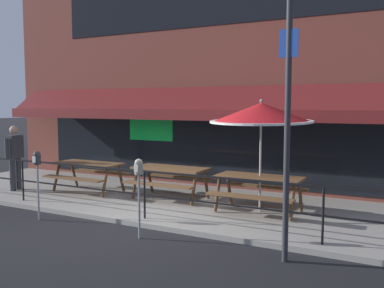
% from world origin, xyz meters
% --- Properties ---
extents(ground_plane, '(120.00, 120.00, 0.00)m').
position_xyz_m(ground_plane, '(0.00, 0.00, 0.00)').
color(ground_plane, black).
extents(patio_deck, '(15.00, 4.00, 0.10)m').
position_xyz_m(patio_deck, '(0.00, 2.00, 0.05)').
color(patio_deck, '#9E998E').
rests_on(patio_deck, ground).
extents(restaurant_building, '(15.00, 1.60, 7.40)m').
position_xyz_m(restaurant_building, '(-0.00, 4.22, 3.67)').
color(restaurant_building, brown).
rests_on(restaurant_building, ground).
extents(patio_railing, '(13.84, 0.04, 0.97)m').
position_xyz_m(patio_railing, '(0.00, 0.30, 0.80)').
color(patio_railing, black).
rests_on(patio_railing, patio_deck).
extents(picnic_table_left, '(1.80, 1.42, 0.76)m').
position_xyz_m(picnic_table_left, '(-2.76, 1.79, 0.71)').
color(picnic_table_left, brown).
rests_on(picnic_table_left, patio_deck).
extents(picnic_table_centre, '(1.80, 1.42, 0.76)m').
position_xyz_m(picnic_table_centre, '(-0.46, 2.08, 0.71)').
color(picnic_table_centre, brown).
rests_on(picnic_table_centre, patio_deck).
extents(picnic_table_right, '(1.80, 1.42, 0.76)m').
position_xyz_m(picnic_table_right, '(1.84, 1.83, 0.71)').
color(picnic_table_right, brown).
rests_on(picnic_table_right, patio_deck).
extents(patio_umbrella_right, '(2.14, 2.14, 2.38)m').
position_xyz_m(patio_umbrella_right, '(1.84, 1.92, 2.18)').
color(patio_umbrella_right, '#B7B2A8').
rests_on(patio_umbrella_right, patio_deck).
extents(pedestrian_walking, '(0.28, 0.62, 1.71)m').
position_xyz_m(pedestrian_walking, '(-4.63, 1.07, 1.06)').
color(pedestrian_walking, '#333338').
rests_on(pedestrian_walking, patio_deck).
extents(parking_meter_near, '(0.15, 0.16, 1.42)m').
position_xyz_m(parking_meter_near, '(-2.07, -0.50, 1.15)').
color(parking_meter_near, gray).
rests_on(parking_meter_near, ground).
extents(parking_meter_far, '(0.15, 0.16, 1.42)m').
position_xyz_m(parking_meter_far, '(0.47, -0.56, 1.15)').
color(parking_meter_far, gray).
rests_on(parking_meter_far, ground).
extents(street_sign_pole, '(0.28, 0.09, 4.50)m').
position_xyz_m(street_sign_pole, '(3.04, -0.45, 2.31)').
color(street_sign_pole, '#2D2D33').
rests_on(street_sign_pole, ground).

